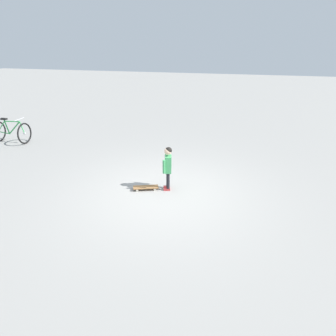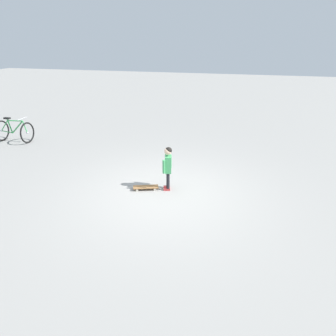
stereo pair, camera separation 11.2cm
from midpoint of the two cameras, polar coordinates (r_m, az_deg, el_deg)
name	(u,v)px [view 1 (the left image)]	position (r m, az deg, el deg)	size (l,w,h in m)	color
ground_plane	(164,194)	(7.11, -1.20, -4.81)	(50.00, 50.00, 0.00)	gray
child_person	(168,164)	(7.04, -0.47, 0.79)	(0.40, 0.23, 1.06)	black
skateboard	(146,187)	(7.29, -4.62, -3.62)	(0.38, 0.63, 0.07)	olive
bicycle_near	(11,132)	(11.73, -27.52, 6.03)	(0.72, 1.08, 0.85)	black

